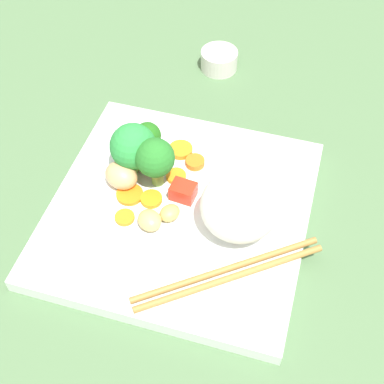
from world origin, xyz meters
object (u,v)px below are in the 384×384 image
at_px(square_plate, 180,211).
at_px(broccoli_floret_2, 133,147).
at_px(rice_mound, 240,206).
at_px(chopstick_pair, 229,273).
at_px(sauce_cup, 219,60).
at_px(carrot_slice_3, 181,150).

xyz_separation_m(square_plate, broccoli_floret_2, (0.07, -0.04, 0.05)).
xyz_separation_m(rice_mound, broccoli_floret_2, (0.13, -0.05, 0.00)).
height_order(broccoli_floret_2, chopstick_pair, broccoli_floret_2).
bearing_deg(broccoli_floret_2, sauce_cup, -101.11).
xyz_separation_m(rice_mound, carrot_slice_3, (0.09, -0.09, -0.03)).
height_order(carrot_slice_3, sauce_cup, sauce_cup).
bearing_deg(square_plate, sauce_cup, -85.87).
distance_m(rice_mound, broccoli_floret_2, 0.14).
xyz_separation_m(rice_mound, sauce_cup, (0.09, -0.28, -0.04)).
xyz_separation_m(square_plate, chopstick_pair, (-0.07, 0.07, 0.01)).
relative_size(square_plate, broccoli_floret_2, 4.23).
distance_m(rice_mound, sauce_cup, 0.30).
distance_m(square_plate, broccoli_floret_2, 0.09).
height_order(square_plate, broccoli_floret_2, broccoli_floret_2).
relative_size(broccoli_floret_2, chopstick_pair, 0.38).
distance_m(rice_mound, carrot_slice_3, 0.13).
distance_m(square_plate, rice_mound, 0.08).
bearing_deg(square_plate, chopstick_pair, 135.10).
bearing_deg(chopstick_pair, rice_mound, 58.06).
xyz_separation_m(broccoli_floret_2, sauce_cup, (-0.05, -0.23, -0.04)).
bearing_deg(sauce_cup, broccoli_floret_2, 78.89).
relative_size(rice_mound, broccoli_floret_2, 1.24).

